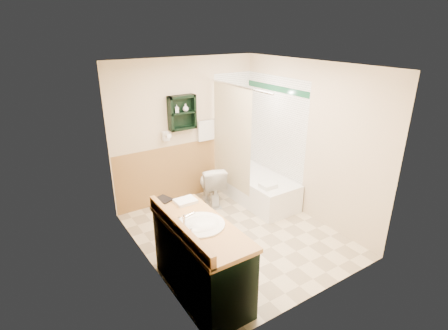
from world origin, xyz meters
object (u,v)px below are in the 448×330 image
soap_bottle_b (186,108)px  vanity (202,259)px  bathtub (257,188)px  toilet (211,185)px  wall_shelf (182,113)px  hair_dryer (166,136)px  soap_bottle_a (177,111)px  vanity_book (158,195)px

soap_bottle_b → vanity: bearing=-114.0°
bathtub → toilet: toilet is taller
bathtub → wall_shelf: bearing=145.6°
hair_dryer → soap_bottle_b: bearing=-4.8°
soap_bottle_a → toilet: bearing=-40.9°
vanity → wall_shelf: bearing=67.4°
wall_shelf → vanity: (-0.89, -2.15, -1.11)m
wall_shelf → hair_dryer: 0.46m
vanity_book → soap_bottle_b: size_ratio=1.74×
soap_bottle_b → hair_dryer: bearing=175.2°
hair_dryer → soap_bottle_b: soap_bottle_b is taller
toilet → soap_bottle_a: size_ratio=5.60×
hair_dryer → soap_bottle_b: size_ratio=2.02×
toilet → vanity_book: 1.85m
hair_dryer → bathtub: (1.33, -0.73, -0.97)m
hair_dryer → soap_bottle_a: size_ratio=1.95×
toilet → wall_shelf: bearing=-33.4°
bathtub → soap_bottle_a: (-1.12, 0.70, 1.36)m
hair_dryer → toilet: size_ratio=0.35×
hair_dryer → vanity_book: bearing=-117.6°
bathtub → vanity_book: vanity_book is taller
wall_shelf → soap_bottle_b: 0.09m
hair_dryer → vanity: (-0.59, -2.18, -0.76)m
vanity → bathtub: (1.92, 1.45, -0.20)m
toilet → soap_bottle_b: size_ratio=5.80×
bathtub → soap_bottle_a: bearing=148.0°
vanity → hair_dryer: bearing=74.7°
toilet → soap_bottle_a: 1.36m
wall_shelf → bathtub: 1.81m
toilet → hair_dryer: bearing=-16.3°
toilet → soap_bottle_b: bearing=-39.1°
vanity_book → toilet: bearing=21.0°
bathtub → soap_bottle_a: 1.89m
vanity → vanity_book: bearing=102.9°
wall_shelf → bathtub: size_ratio=0.37×
wall_shelf → vanity_book: (-1.06, -1.43, -0.57)m
wall_shelf → bathtub: (1.03, -0.70, -1.32)m
toilet → soap_bottle_a: soap_bottle_a is taller
vanity_book → soap_bottle_a: soap_bottle_a is taller
soap_bottle_a → vanity: bearing=-110.5°
soap_bottle_b → toilet: bearing=-54.6°
wall_shelf → hair_dryer: bearing=175.2°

